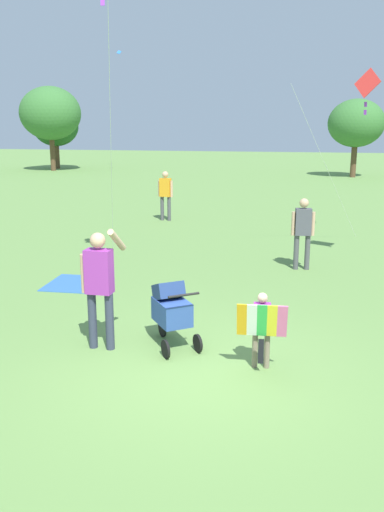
# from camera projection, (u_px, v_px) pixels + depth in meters

# --- Properties ---
(ground_plane) EXTENTS (120.00, 120.00, 0.00)m
(ground_plane) POSITION_uv_depth(u_px,v_px,m) (195.00, 373.00, 7.48)
(ground_plane) COLOR #668E47
(treeline_distant) EXTENTS (41.40, 7.88, 6.45)m
(treeline_distant) POSITION_uv_depth(u_px,v_px,m) (382.00, 116.00, 35.58)
(treeline_distant) COLOR brown
(treeline_distant) RESTS_ON ground
(child_with_butterfly_kite) EXTENTS (0.69, 0.37, 1.10)m
(child_with_butterfly_kite) POSITION_uv_depth(u_px,v_px,m) (262.00, 324.00, 7.47)
(child_with_butterfly_kite) COLOR #7F705B
(child_with_butterfly_kite) RESTS_ON ground
(person_adult_flyer) EXTENTS (0.59, 0.54, 1.89)m
(person_adult_flyer) POSITION_uv_depth(u_px,v_px,m) (100.00, 280.00, 8.06)
(person_adult_flyer) COLOR #33384C
(person_adult_flyer) RESTS_ON ground
(stroller) EXTENTS (0.90, 1.05, 1.03)m
(stroller) POSITION_uv_depth(u_px,v_px,m) (171.00, 308.00, 8.28)
(stroller) COLOR black
(stroller) RESTS_ON ground
(kite_green_novelty) EXTENTS (2.38, 3.35, 4.91)m
(kite_green_novelty) POSITION_uv_depth(u_px,v_px,m) (365.00, 88.00, 15.31)
(kite_green_novelty) COLOR red
(kite_green_novelty) RESTS_ON ground
(person_red_shirt) EXTENTS (0.54, 0.27, 1.68)m
(person_red_shirt) POSITION_uv_depth(u_px,v_px,m) (303.00, 228.00, 12.56)
(person_red_shirt) COLOR #4C4C51
(person_red_shirt) RESTS_ON ground
(person_couple_left) EXTENTS (0.55, 0.29, 1.73)m
(person_couple_left) POSITION_uv_depth(u_px,v_px,m) (165.00, 192.00, 18.98)
(person_couple_left) COLOR #4C4C51
(person_couple_left) RESTS_ON ground
(picnic_blanket) EXTENTS (1.25, 1.33, 0.02)m
(picnic_blanket) POSITION_uv_depth(u_px,v_px,m) (76.00, 284.00, 11.63)
(picnic_blanket) COLOR #3366B2
(picnic_blanket) RESTS_ON ground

